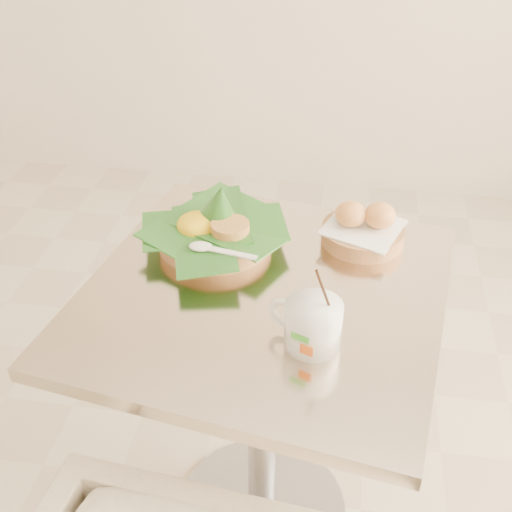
# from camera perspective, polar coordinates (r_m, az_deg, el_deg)

# --- Properties ---
(floor) EXTENTS (3.60, 3.60, 0.00)m
(floor) POSITION_cam_1_polar(r_m,az_deg,el_deg) (1.89, -5.28, -19.74)
(floor) COLOR beige
(floor) RESTS_ON ground
(cafe_table) EXTENTS (0.80, 0.80, 0.75)m
(cafe_table) POSITION_cam_1_polar(r_m,az_deg,el_deg) (1.43, 0.64, -10.00)
(cafe_table) COLOR gray
(cafe_table) RESTS_ON floor
(rice_basket) EXTENTS (0.31, 0.31, 0.16)m
(rice_basket) POSITION_cam_1_polar(r_m,az_deg,el_deg) (1.40, -3.71, 2.57)
(rice_basket) COLOR #A27145
(rice_basket) RESTS_ON cafe_table
(bread_basket) EXTENTS (0.20, 0.20, 0.09)m
(bread_basket) POSITION_cam_1_polar(r_m,az_deg,el_deg) (1.42, 9.52, 2.43)
(bread_basket) COLOR #A27145
(bread_basket) RESTS_ON cafe_table
(coffee_mug) EXTENTS (0.14, 0.11, 0.17)m
(coffee_mug) POSITION_cam_1_polar(r_m,az_deg,el_deg) (1.13, 4.98, -5.96)
(coffee_mug) COLOR white
(coffee_mug) RESTS_ON cafe_table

